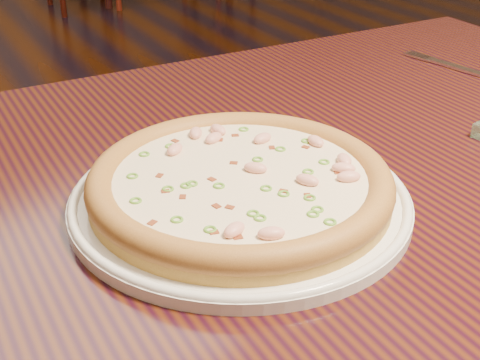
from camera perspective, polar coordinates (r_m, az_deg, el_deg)
hero_table at (r=0.82m, az=5.68°, el=-4.52°), size 1.20×0.80×0.75m
plate at (r=0.68m, az=0.00°, el=-1.59°), size 0.34×0.34×0.02m
pizza at (r=0.67m, az=0.02°, el=-0.21°), size 0.31×0.31×0.03m
fork at (r=1.12m, az=17.85°, el=9.20°), size 0.05×0.18×0.00m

